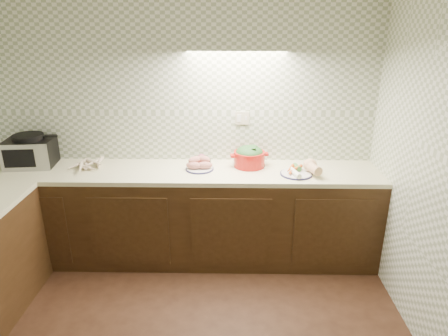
{
  "coord_description": "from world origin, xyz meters",
  "views": [
    {
      "loc": [
        0.44,
        -1.89,
        2.21
      ],
      "look_at": [
        0.39,
        1.25,
        1.02
      ],
      "focal_mm": 32.0,
      "sensor_mm": 36.0,
      "label": 1
    }
  ],
  "objects_px": {
    "parsnip_pile": "(86,166)",
    "dutch_oven": "(249,156)",
    "toaster_oven": "(30,151)",
    "sweet_potato_plate": "(199,165)",
    "veg_plate": "(303,169)",
    "onion_bowl": "(203,161)"
  },
  "relations": [
    {
      "from": "parsnip_pile",
      "to": "dutch_oven",
      "type": "distance_m",
      "value": 1.51
    },
    {
      "from": "toaster_oven",
      "to": "sweet_potato_plate",
      "type": "distance_m",
      "value": 1.59
    },
    {
      "from": "toaster_oven",
      "to": "parsnip_pile",
      "type": "height_order",
      "value": "toaster_oven"
    },
    {
      "from": "dutch_oven",
      "to": "toaster_oven",
      "type": "bearing_deg",
      "value": 170.0
    },
    {
      "from": "parsnip_pile",
      "to": "veg_plate",
      "type": "xyz_separation_m",
      "value": [
        1.98,
        -0.08,
        0.02
      ]
    },
    {
      "from": "parsnip_pile",
      "to": "sweet_potato_plate",
      "type": "distance_m",
      "value": 1.04
    },
    {
      "from": "toaster_oven",
      "to": "onion_bowl",
      "type": "xyz_separation_m",
      "value": [
        1.61,
        0.04,
        -0.1
      ]
    },
    {
      "from": "onion_bowl",
      "to": "dutch_oven",
      "type": "xyz_separation_m",
      "value": [
        0.44,
        -0.03,
        0.06
      ]
    },
    {
      "from": "parsnip_pile",
      "to": "sweet_potato_plate",
      "type": "bearing_deg",
      "value": 0.59
    },
    {
      "from": "parsnip_pile",
      "to": "onion_bowl",
      "type": "xyz_separation_m",
      "value": [
        1.07,
        0.12,
        0.01
      ]
    },
    {
      "from": "sweet_potato_plate",
      "to": "onion_bowl",
      "type": "relative_size",
      "value": 1.79
    },
    {
      "from": "sweet_potato_plate",
      "to": "dutch_oven",
      "type": "xyz_separation_m",
      "value": [
        0.46,
        0.08,
        0.05
      ]
    },
    {
      "from": "dutch_oven",
      "to": "veg_plate",
      "type": "bearing_deg",
      "value": -31.09
    },
    {
      "from": "toaster_oven",
      "to": "veg_plate",
      "type": "xyz_separation_m",
      "value": [
        2.51,
        -0.16,
        -0.09
      ]
    },
    {
      "from": "toaster_oven",
      "to": "sweet_potato_plate",
      "type": "xyz_separation_m",
      "value": [
        1.58,
        -0.07,
        -0.1
      ]
    },
    {
      "from": "parsnip_pile",
      "to": "toaster_oven",
      "type": "bearing_deg",
      "value": 171.35
    },
    {
      "from": "parsnip_pile",
      "to": "onion_bowl",
      "type": "bearing_deg",
      "value": 6.57
    },
    {
      "from": "onion_bowl",
      "to": "dutch_oven",
      "type": "bearing_deg",
      "value": -3.66
    },
    {
      "from": "sweet_potato_plate",
      "to": "dutch_oven",
      "type": "distance_m",
      "value": 0.47
    },
    {
      "from": "dutch_oven",
      "to": "veg_plate",
      "type": "relative_size",
      "value": 1.02
    },
    {
      "from": "parsnip_pile",
      "to": "onion_bowl",
      "type": "height_order",
      "value": "onion_bowl"
    },
    {
      "from": "parsnip_pile",
      "to": "veg_plate",
      "type": "bearing_deg",
      "value": -2.41
    }
  ]
}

